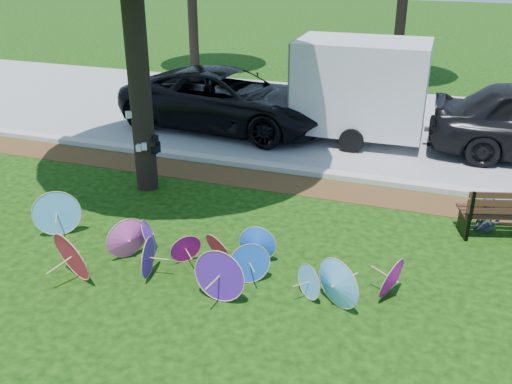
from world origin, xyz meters
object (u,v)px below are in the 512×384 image
black_van (227,100)px  parasol_pile (187,253)px  park_bench (511,211)px  person_left (491,197)px  cargo_trailer (361,86)px

black_van → parasol_pile: bearing=-158.2°
parasol_pile → park_bench: size_ratio=3.65×
park_bench → person_left: size_ratio=1.38×
parasol_pile → black_van: (-2.20, 7.12, 0.43)m
person_left → parasol_pile: bearing=-164.4°
cargo_trailer → park_bench: bearing=-52.8°
parasol_pile → cargo_trailer: bearing=79.5°
black_van → person_left: 7.76m
black_van → person_left: black_van is taller
parasol_pile → person_left: 5.42m
black_van → park_bench: 8.09m
cargo_trailer → person_left: (3.08, -4.23, -0.78)m
black_van → park_bench: bearing=-115.6°
parasol_pile → park_bench: (4.78, 3.05, 0.10)m
park_bench → person_left: bearing=155.6°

